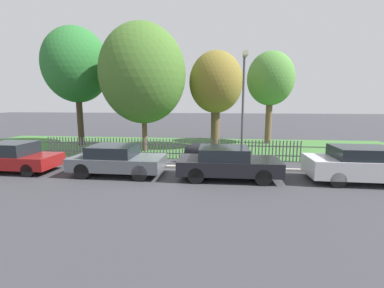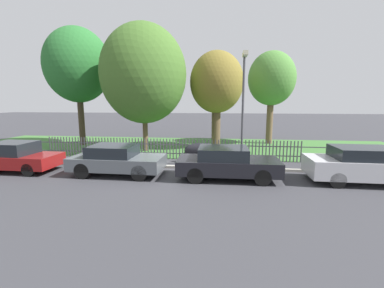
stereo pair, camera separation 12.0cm
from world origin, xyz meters
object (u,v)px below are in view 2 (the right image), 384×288
covered_motorcycle (201,151)px  tree_mid_park (217,83)px  parked_car_navy_estate (227,163)px  tree_far_left (272,79)px  parked_car_silver_hatchback (16,157)px  parked_car_black_saloon (117,159)px  street_lamp (243,97)px  parked_car_red_compact (367,165)px  tree_nearest_kerb (78,66)px  tree_behind_motorcycle (144,74)px

covered_motorcycle → tree_mid_park: (0.66, 4.53, 3.77)m
parked_car_navy_estate → covered_motorcycle: bearing=115.0°
tree_far_left → parked_car_silver_hatchback: bearing=-143.7°
parked_car_silver_hatchback → tree_mid_park: 12.10m
parked_car_black_saloon → parked_car_navy_estate: size_ratio=0.95×
street_lamp → parked_car_red_compact: bearing=-20.1°
parked_car_black_saloon → tree_nearest_kerb: 10.57m
parked_car_silver_hatchback → parked_car_red_compact: size_ratio=0.82×
parked_car_silver_hatchback → parked_car_red_compact: (15.13, -0.03, 0.06)m
tree_behind_motorcycle → tree_far_left: (8.56, 4.00, -0.05)m
tree_nearest_kerb → tree_behind_motorcycle: size_ratio=1.05×
tree_nearest_kerb → parked_car_navy_estate: bearing=-34.9°
parked_car_navy_estate → parked_car_red_compact: 5.46m
parked_car_silver_hatchback → parked_car_navy_estate: (9.67, -0.08, 0.02)m
parked_car_silver_hatchback → tree_nearest_kerb: 8.90m
tree_mid_park → tree_nearest_kerb: bearing=179.3°
parked_car_black_saloon → covered_motorcycle: parked_car_black_saloon is taller
tree_behind_motorcycle → tree_mid_park: (4.55, 1.58, -0.47)m
parked_car_silver_hatchback → tree_far_left: (13.04, 9.56, 4.16)m
tree_mid_park → covered_motorcycle: bearing=-98.3°
tree_nearest_kerb → street_lamp: bearing=-26.3°
tree_mid_park → tree_far_left: (4.01, 2.42, 0.42)m
tree_nearest_kerb → covered_motorcycle: bearing=-26.7°
parked_car_silver_hatchback → parked_car_navy_estate: parked_car_silver_hatchback is taller
tree_behind_motorcycle → covered_motorcycle: bearing=-37.2°
parked_car_black_saloon → parked_car_red_compact: 10.26m
parked_car_silver_hatchback → covered_motorcycle: 8.77m
tree_mid_park → tree_far_left: 4.70m
parked_car_red_compact → parked_car_silver_hatchback: bearing=-179.3°
parked_car_navy_estate → parked_car_red_compact: size_ratio=0.92×
parked_car_silver_hatchback → tree_mid_park: bearing=38.9°
parked_car_black_saloon → tree_far_left: 13.27m
covered_motorcycle → tree_nearest_kerb: (-9.24, 4.65, 5.07)m
tree_behind_motorcycle → street_lamp: bearing=-33.1°
parked_car_navy_estate → street_lamp: (0.73, 1.78, 2.72)m
parked_car_red_compact → street_lamp: size_ratio=0.85×
parked_car_silver_hatchback → parked_car_black_saloon: parked_car_silver_hatchback is taller
parked_car_red_compact → tree_far_left: bearing=103.1°
parked_car_navy_estate → tree_mid_park: bearing=94.4°
parked_car_black_saloon → parked_car_navy_estate: parked_car_navy_estate is taller
tree_mid_park → parked_car_navy_estate: bearing=-84.9°
covered_motorcycle → street_lamp: bearing=-24.6°
tree_nearest_kerb → street_lamp: (11.27, -5.57, -2.32)m
tree_nearest_kerb → parked_car_red_compact: bearing=-24.5°
covered_motorcycle → tree_far_left: bearing=55.7°
tree_far_left → street_lamp: (-2.64, -7.86, -1.43)m
parked_car_silver_hatchback → tree_behind_motorcycle: size_ratio=0.47×
tree_nearest_kerb → street_lamp: tree_nearest_kerb is taller
tree_behind_motorcycle → tree_far_left: tree_behind_motorcycle is taller
parked_car_red_compact → tree_nearest_kerb: (-16.00, 7.30, 4.99)m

